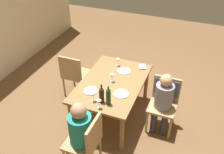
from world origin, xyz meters
TOP-DOWN VIEW (x-y plane):
  - ground_plane at (0.00, 0.00)m, footprint 10.00×10.00m
  - dining_table at (0.00, 0.00)m, footprint 1.51×1.00m
  - chair_left_end at (-1.14, -0.09)m, footprint 0.44×0.44m
  - chair_near at (0.12, -0.88)m, footprint 0.46×0.44m
  - chair_far_right at (0.25, 0.88)m, footprint 0.44×0.44m
  - person_woman_host at (-1.14, 0.03)m, footprint 0.32×0.36m
  - person_man_bearded at (-0.03, -0.88)m, footprint 0.33×0.29m
  - wine_bottle_tall_green at (-0.54, -0.16)m, footprint 0.07×0.07m
  - wine_bottle_dark_red at (-0.53, -0.05)m, footprint 0.08×0.08m
  - wine_glass_near_left at (0.52, 0.09)m, footprint 0.07×0.07m
  - wine_glass_centre at (-0.67, -0.07)m, footprint 0.07×0.07m
  - wine_glass_near_right at (-0.56, 0.08)m, footprint 0.07×0.07m
  - wine_glass_far at (0.01, 0.01)m, footprint 0.07×0.07m
  - dinner_plate_host at (-0.25, -0.25)m, footprint 0.24×0.24m
  - dinner_plate_guest_left at (0.38, -0.08)m, footprint 0.24×0.24m
  - dinner_plate_guest_right at (-0.36, 0.22)m, footprint 0.23×0.23m
  - folded_napkin at (0.61, -0.35)m, footprint 0.19×0.17m
  - handbag at (0.69, 0.88)m, footprint 0.19×0.30m

SIDE VIEW (x-z plane):
  - ground_plane at x=0.00m, z-range 0.00..0.00m
  - handbag at x=0.69m, z-range 0.00..0.22m
  - chair_left_end at x=-1.14m, z-range 0.07..0.99m
  - chair_far_right at x=0.25m, z-range 0.07..0.99m
  - chair_near at x=0.12m, z-range 0.13..1.05m
  - person_man_bearded at x=-0.03m, z-range 0.09..1.18m
  - dining_table at x=0.00m, z-range 0.28..1.01m
  - person_woman_host at x=-1.14m, z-range 0.09..1.24m
  - dinner_plate_host at x=-0.25m, z-range 0.73..0.74m
  - dinner_plate_guest_left at x=0.38m, z-range 0.73..0.74m
  - dinner_plate_guest_right at x=-0.36m, z-range 0.73..0.74m
  - folded_napkin at x=0.61m, z-range 0.73..0.76m
  - wine_glass_near_left at x=0.52m, z-range 0.76..0.91m
  - wine_glass_centre at x=-0.67m, z-range 0.76..0.91m
  - wine_glass_near_right at x=-0.56m, z-range 0.76..0.91m
  - wine_glass_far at x=0.01m, z-range 0.76..0.91m
  - wine_bottle_dark_red at x=-0.53m, z-range 0.71..1.03m
  - wine_bottle_tall_green at x=-0.54m, z-range 0.72..1.04m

